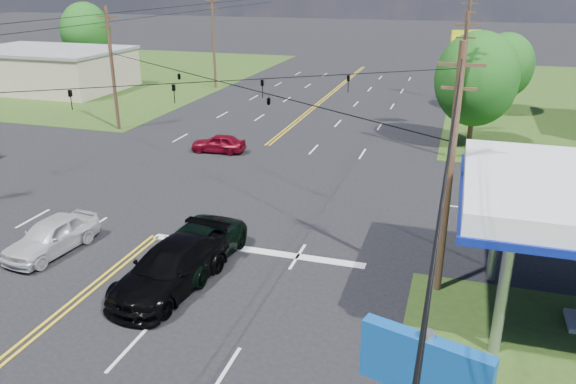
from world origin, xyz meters
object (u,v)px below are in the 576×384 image
(pole_se, at_px, (450,171))
(pole_nw, at_px, (112,67))
(pickup_dkgreen, at_px, (194,248))
(suv_black, at_px, (171,268))
(tree_right_b, at_px, (505,66))
(pole_right_far, at_px, (465,48))
(pole_left_far, at_px, (214,40))
(tree_right_a, at_px, (476,79))
(retail_nw, at_px, (48,70))
(tree_far_l, at_px, (86,31))
(pickup_white, at_px, (52,236))
(pole_ne, at_px, (460,85))

(pole_se, relative_size, pole_nw, 1.00)
(pickup_dkgreen, bearing_deg, suv_black, -86.58)
(pole_se, distance_m, pickup_dkgreen, 10.86)
(tree_right_b, height_order, suv_black, tree_right_b)
(pole_right_far, xyz_separation_m, suv_black, (-10.00, -39.96, -4.28))
(pole_left_far, bearing_deg, tree_right_b, -7.72)
(tree_right_b, distance_m, suv_black, 38.56)
(tree_right_b, distance_m, pickup_dkgreen, 36.70)
(pole_left_far, distance_m, tree_right_a, 31.39)
(retail_nw, bearing_deg, tree_far_l, 101.31)
(retail_nw, bearing_deg, suv_black, -45.83)
(retail_nw, distance_m, tree_far_l, 10.69)
(tree_far_l, bearing_deg, pickup_dkgreen, -50.17)
(retail_nw, xyz_separation_m, pickup_white, (26.47, -32.74, -1.21))
(tree_right_a, height_order, suv_black, tree_right_a)
(retail_nw, xyz_separation_m, tree_right_a, (44.00, -10.00, 2.87))
(tree_far_l, distance_m, pickup_dkgreen, 54.82)
(pickup_white, bearing_deg, tree_right_a, 58.96)
(retail_nw, distance_m, pole_left_far, 18.30)
(retail_nw, xyz_separation_m, pole_ne, (43.00, -13.00, 2.92))
(pole_se, relative_size, pole_ne, 1.00)
(retail_nw, relative_size, pole_left_far, 1.60)
(tree_right_a, xyz_separation_m, pickup_dkgreen, (-11.00, -21.96, -4.07))
(tree_right_b, height_order, tree_far_l, tree_far_l)
(tree_far_l, bearing_deg, suv_black, -51.48)
(tree_right_b, relative_size, pickup_dkgreen, 1.23)
(suv_black, bearing_deg, retail_nw, 140.85)
(pole_right_far, height_order, pickup_dkgreen, pole_right_far)
(suv_black, bearing_deg, pole_ne, 71.18)
(pole_left_far, height_order, pickup_white, pole_left_far)
(pickup_white, bearing_deg, tree_right_b, 66.62)
(pole_right_far, bearing_deg, pickup_dkgreen, -104.76)
(pole_se, bearing_deg, tree_right_a, 87.27)
(tree_right_a, bearing_deg, pickup_white, -127.63)
(retail_nw, relative_size, pole_ne, 1.68)
(tree_right_b, relative_size, suv_black, 1.16)
(retail_nw, xyz_separation_m, suv_black, (33.00, -33.96, -1.12))
(tree_right_b, bearing_deg, retail_nw, -177.54)
(tree_right_a, height_order, tree_right_b, tree_right_a)
(pole_right_far, relative_size, pickup_white, 2.17)
(pole_nw, xyz_separation_m, pickup_white, (9.47, -19.74, -4.13))
(suv_black, height_order, pickup_white, suv_black)
(tree_right_a, height_order, pickup_white, tree_right_a)
(pole_right_far, distance_m, suv_black, 41.42)
(pole_se, bearing_deg, suv_black, -163.49)
(pole_left_far, xyz_separation_m, suv_black, (16.00, -39.96, -4.28))
(pole_ne, distance_m, suv_black, 23.57)
(pole_se, xyz_separation_m, pickup_white, (-16.53, -1.74, -4.13))
(pole_right_far, distance_m, tree_far_l, 45.18)
(pole_left_far, bearing_deg, suv_black, -68.18)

